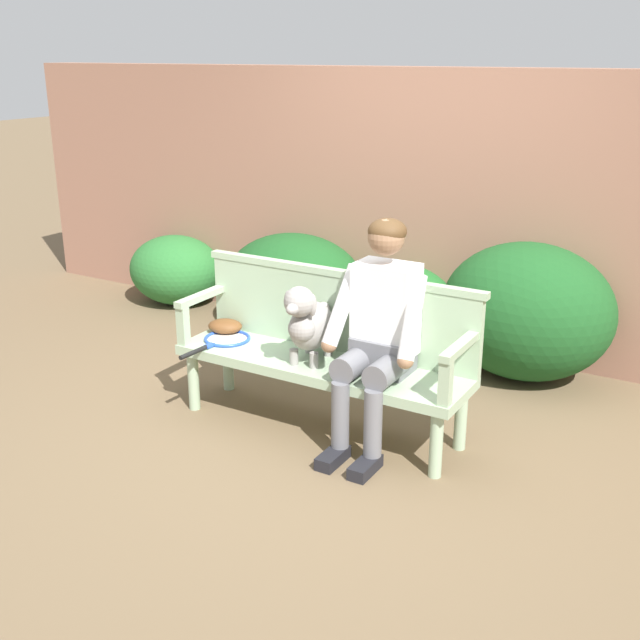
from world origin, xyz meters
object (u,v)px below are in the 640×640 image
Objects in this scene: tennis_racket at (224,340)px; dog_on_bench at (308,323)px; garden_bench at (320,369)px; person_seated at (379,328)px; baseball_glove at (225,326)px.

dog_on_bench is at bearing -2.70° from tennis_racket.
garden_bench is at bearing 52.96° from dog_on_bench.
baseball_glove is (-1.14, 0.11, -0.23)m from person_seated.
garden_bench is 3.63× the size of dog_on_bench.
garden_bench is 0.51m from person_seated.
person_seated is at bearing -24.53° from baseball_glove.
dog_on_bench is (-0.04, -0.06, 0.30)m from garden_bench.
person_seated reaches higher than baseball_glove.
person_seated reaches higher than garden_bench.
tennis_racket is at bearing -74.54° from baseball_glove.
person_seated is at bearing -1.29° from garden_bench.
garden_bench is 0.31m from dog_on_bench.
dog_on_bench is 0.87× the size of tennis_racket.
baseball_glove reaches higher than garden_bench.
garden_bench is 0.78m from baseball_glove.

